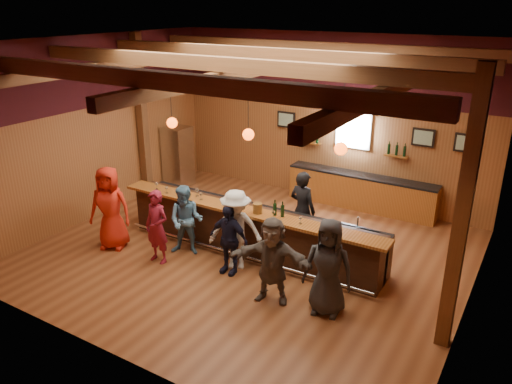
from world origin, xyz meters
The scene contains 27 objects.
room centered at (0.00, 0.06, 3.21)m, with size 9.04×9.00×4.52m.
bar_counter centered at (0.02, 0.15, 0.52)m, with size 6.30×1.07×1.11m.
back_bar_cabinet centered at (1.20, 3.72, 0.48)m, with size 4.00×0.52×0.95m.
window centered at (0.80, 3.95, 2.05)m, with size 0.95×0.09×0.95m.
framed_pictures centered at (1.67, 3.94, 2.10)m, with size 5.35×0.05×0.45m.
wine_shelves centered at (0.80, 3.88, 1.62)m, with size 3.00×0.18×0.30m.
pendant_lights centered at (0.00, 0.00, 2.71)m, with size 4.24×0.24×1.37m.
stainless_fridge centered at (-4.10, 2.60, 0.90)m, with size 0.70×0.70×1.80m, color silver.
customer_orange centered at (-2.80, -1.32, 0.95)m, with size 0.93×0.60×1.90m, color red.
customer_redvest centered at (-1.46, -1.30, 0.80)m, with size 0.58×0.38×1.60m, color maroon.
customer_denim centered at (-1.16, -0.70, 0.79)m, with size 0.76×0.60×1.57m, color #5383A6.
customer_white centered at (0.11, -0.67, 0.86)m, with size 1.11×0.64×1.72m, color silver.
customer_navy centered at (0.08, -0.91, 0.75)m, with size 0.88×0.37×1.50m, color black.
customer_brown centered at (1.34, -1.35, 0.83)m, with size 1.55×0.49×1.67m, color #564C45.
customer_dark centered at (2.36, -1.18, 0.90)m, with size 0.88×0.57×1.80m, color #252527.
bartender centered at (0.84, 0.91, 0.90)m, with size 0.65×0.43×1.79m, color black.
ice_bucket centered at (0.33, -0.19, 1.22)m, with size 0.20×0.20×0.21m, color brown.
bottle_a centered at (0.69, -0.10, 1.24)m, with size 0.07×0.07×0.34m.
bottle_b centered at (0.86, -0.09, 1.24)m, with size 0.07×0.07×0.33m.
glass_a centered at (-2.41, -0.21, 1.24)m, with size 0.08×0.08×0.18m.
glass_b centered at (-2.04, -0.28, 1.23)m, with size 0.08×0.08×0.17m.
glass_c centered at (-1.32, -0.08, 1.25)m, with size 0.09×0.09×0.20m.
glass_d centered at (-1.12, -0.20, 1.23)m, with size 0.08×0.08×0.17m.
glass_e centered at (-0.23, -0.17, 1.25)m, with size 0.08×0.08×0.19m.
glass_f centered at (0.74, -0.24, 1.23)m, with size 0.07×0.07×0.17m.
glass_g centered at (1.33, -0.21, 1.22)m, with size 0.07×0.07×0.16m.
glass_h centered at (2.01, -0.22, 1.23)m, with size 0.07×0.07×0.17m.
Camera 1 is at (5.22, -8.36, 5.25)m, focal length 35.00 mm.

